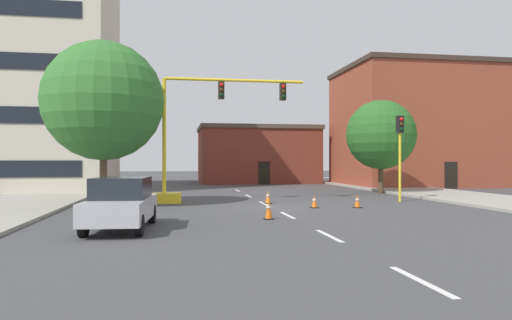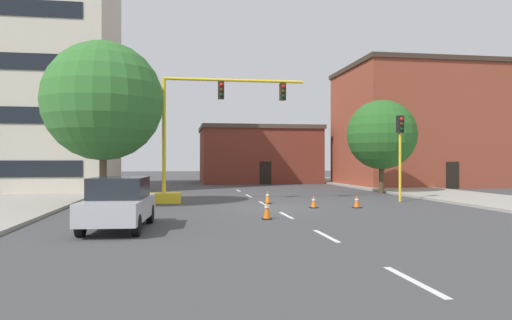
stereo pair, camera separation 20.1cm
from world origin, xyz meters
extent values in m
plane|color=#424244|center=(0.00, 0.00, 0.00)|extent=(160.00, 160.00, 0.00)
cube|color=#9E998E|center=(-12.81, 8.00, 0.07)|extent=(6.00, 56.00, 0.14)
cube|color=#9E998E|center=(12.81, 8.00, 0.07)|extent=(6.00, 56.00, 0.14)
cube|color=silver|center=(0.00, -14.00, 0.00)|extent=(0.16, 2.40, 0.01)
cube|color=silver|center=(0.00, -8.50, 0.00)|extent=(0.16, 2.40, 0.01)
cube|color=silver|center=(0.00, -3.00, 0.00)|extent=(0.16, 2.40, 0.01)
cube|color=silver|center=(0.00, 2.50, 0.00)|extent=(0.16, 2.40, 0.01)
cube|color=silver|center=(0.00, 8.00, 0.00)|extent=(0.16, 2.40, 0.01)
cube|color=silver|center=(0.00, 13.50, 0.00)|extent=(0.16, 2.40, 0.01)
cube|color=beige|center=(-16.25, 15.81, 10.52)|extent=(13.34, 10.75, 21.04)
cube|color=brown|center=(3.71, 26.70, 2.71)|extent=(11.81, 8.83, 5.42)
cube|color=#4C4238|center=(3.71, 26.70, 5.62)|extent=(12.11, 9.13, 0.40)
cube|color=black|center=(3.71, 22.25, 1.10)|extent=(1.10, 0.06, 2.20)
cube|color=brown|center=(17.37, 18.22, 5.22)|extent=(13.47, 10.71, 10.45)
cube|color=#3D2D23|center=(17.37, 18.22, 10.65)|extent=(13.77, 11.01, 0.40)
cube|color=black|center=(17.37, 12.83, 1.10)|extent=(1.10, 0.06, 2.20)
cube|color=yellow|center=(-5.26, 3.67, 0.28)|extent=(1.80, 1.20, 0.55)
cylinder|color=yellow|center=(-5.26, 3.67, 3.65)|extent=(0.20, 0.20, 6.20)
cylinder|color=yellow|center=(-1.39, 3.67, 6.75)|extent=(7.73, 0.16, 0.16)
cube|color=black|center=(-2.16, 3.67, 6.18)|extent=(0.32, 0.36, 0.95)
sphere|color=red|center=(-2.16, 3.48, 6.45)|extent=(0.20, 0.20, 0.20)
sphere|color=#38280A|center=(-2.16, 3.48, 6.17)|extent=(0.20, 0.20, 0.20)
sphere|color=black|center=(-2.16, 3.48, 5.89)|extent=(0.20, 0.20, 0.20)
cube|color=black|center=(1.31, 3.67, 6.18)|extent=(0.32, 0.36, 0.95)
sphere|color=red|center=(1.31, 3.48, 6.45)|extent=(0.20, 0.20, 0.20)
sphere|color=#38280A|center=(1.31, 3.48, 6.17)|extent=(0.20, 0.20, 0.20)
sphere|color=black|center=(1.31, 3.48, 5.89)|extent=(0.20, 0.20, 0.20)
cylinder|color=yellow|center=(7.74, 2.39, 2.40)|extent=(0.14, 0.14, 4.80)
cube|color=black|center=(7.74, 2.39, 4.33)|extent=(0.32, 0.36, 0.95)
sphere|color=red|center=(7.74, 2.20, 4.60)|extent=(0.20, 0.20, 0.20)
sphere|color=#38280A|center=(7.74, 2.20, 4.32)|extent=(0.20, 0.20, 0.20)
sphere|color=black|center=(7.74, 2.20, 4.04)|extent=(0.20, 0.20, 0.20)
cylinder|color=#4C3823|center=(9.48, 8.74, 1.15)|extent=(0.36, 0.36, 2.29)
sphere|color=#286023|center=(9.48, 8.74, 4.11)|extent=(4.84, 4.84, 4.84)
cylinder|color=brown|center=(-8.21, 2.18, 1.52)|extent=(0.36, 0.36, 3.05)
sphere|color=#33702D|center=(-8.21, 2.18, 5.28)|extent=(5.96, 5.96, 5.96)
cube|color=#B7B7BC|center=(-6.42, -6.09, 0.69)|extent=(2.17, 4.62, 0.70)
cube|color=#1E2328|center=(-6.41, -5.99, 1.39)|extent=(1.86, 2.42, 0.70)
cylinder|color=black|center=(-7.13, -4.50, 0.34)|extent=(0.27, 0.69, 0.68)
cylinder|color=black|center=(-5.49, -4.62, 0.34)|extent=(0.27, 0.69, 0.68)
cylinder|color=black|center=(-7.36, -7.56, 0.34)|extent=(0.27, 0.69, 0.68)
cylinder|color=black|center=(-5.71, -7.68, 0.34)|extent=(0.27, 0.69, 0.68)
cube|color=black|center=(-1.05, -4.23, 0.02)|extent=(0.36, 0.36, 0.04)
cone|color=orange|center=(-1.05, -4.23, 0.40)|extent=(0.28, 0.28, 0.72)
cylinder|color=white|center=(-1.05, -4.23, 0.49)|extent=(0.19, 0.19, 0.08)
cube|color=black|center=(0.23, 2.46, 0.02)|extent=(0.36, 0.36, 0.04)
cone|color=orange|center=(0.23, 2.46, 0.37)|extent=(0.28, 0.28, 0.65)
cylinder|color=white|center=(0.23, 2.46, 0.45)|extent=(0.19, 0.19, 0.08)
cube|color=black|center=(4.07, -0.54, 0.02)|extent=(0.36, 0.36, 0.04)
cone|color=orange|center=(4.07, -0.54, 0.34)|extent=(0.28, 0.28, 0.59)
cylinder|color=white|center=(4.07, -0.54, 0.41)|extent=(0.19, 0.19, 0.08)
cube|color=black|center=(2.00, -0.24, 0.02)|extent=(0.36, 0.36, 0.04)
cone|color=orange|center=(2.00, -0.24, 0.33)|extent=(0.28, 0.28, 0.58)
cylinder|color=white|center=(2.00, -0.24, 0.40)|extent=(0.19, 0.19, 0.08)
camera|label=1|loc=(-4.61, -22.40, 2.31)|focal=33.26mm
camera|label=2|loc=(-4.41, -22.43, 2.31)|focal=33.26mm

